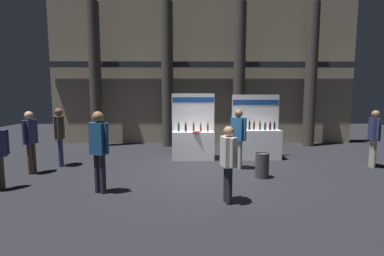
# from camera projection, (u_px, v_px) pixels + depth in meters

# --- Properties ---
(ground_plane) EXTENTS (26.86, 26.86, 0.00)m
(ground_plane) POSITION_uv_depth(u_px,v_px,m) (210.00, 172.00, 8.25)
(ground_plane) COLOR black
(hall_colonnade) EXTENTS (13.43, 1.14, 6.35)m
(hall_colonnade) POSITION_uv_depth(u_px,v_px,m) (203.00, 73.00, 12.62)
(hall_colonnade) COLOR gray
(hall_colonnade) RESTS_ON ground_plane
(exhibitor_booth_0) EXTENTS (1.48, 0.73, 2.24)m
(exhibitor_booth_0) POSITION_uv_depth(u_px,v_px,m) (193.00, 142.00, 9.83)
(exhibitor_booth_0) COLOR white
(exhibitor_booth_0) RESTS_ON ground_plane
(exhibitor_booth_1) EXTENTS (1.65, 0.66, 2.20)m
(exhibitor_booth_1) POSITION_uv_depth(u_px,v_px,m) (257.00, 142.00, 9.91)
(exhibitor_booth_1) COLOR white
(exhibitor_booth_1) RESTS_ON ground_plane
(trash_bin) EXTENTS (0.36, 0.36, 0.67)m
(trash_bin) POSITION_uv_depth(u_px,v_px,m) (262.00, 165.00, 7.62)
(trash_bin) COLOR #38383D
(trash_bin) RESTS_ON ground_plane
(visitor_0) EXTENTS (0.26, 0.53, 1.75)m
(visitor_0) POSITION_uv_depth(u_px,v_px,m) (30.00, 137.00, 7.95)
(visitor_0) COLOR #47382D
(visitor_0) RESTS_ON ground_plane
(visitor_1) EXTENTS (0.31, 0.50, 1.59)m
(visitor_1) POSITION_uv_depth(u_px,v_px,m) (228.00, 158.00, 5.78)
(visitor_1) COLOR #23232D
(visitor_1) RESTS_ON ground_plane
(visitor_2) EXTENTS (0.37, 0.56, 1.80)m
(visitor_2) POSITION_uv_depth(u_px,v_px,m) (60.00, 131.00, 8.79)
(visitor_2) COLOR navy
(visitor_2) RESTS_ON ground_plane
(visitor_4) EXTENTS (0.27, 0.54, 1.74)m
(visitor_4) POSITION_uv_depth(u_px,v_px,m) (374.00, 134.00, 8.64)
(visitor_4) COLOR #ADA393
(visitor_4) RESTS_ON ground_plane
(visitor_5) EXTENTS (0.48, 0.36, 1.85)m
(visitor_5) POSITION_uv_depth(u_px,v_px,m) (99.00, 144.00, 6.35)
(visitor_5) COLOR #23232D
(visitor_5) RESTS_ON ground_plane
(visitor_6) EXTENTS (0.44, 0.46, 1.77)m
(visitor_6) POSITION_uv_depth(u_px,v_px,m) (238.00, 133.00, 8.46)
(visitor_6) COLOR #ADA393
(visitor_6) RESTS_ON ground_plane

